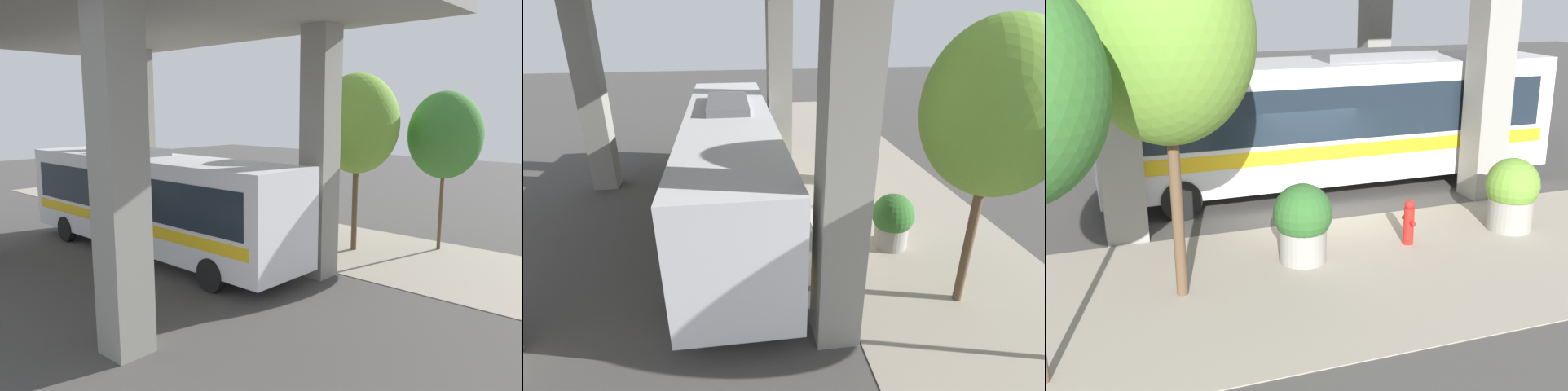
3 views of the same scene
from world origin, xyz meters
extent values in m
plane|color=#474442|center=(0.00, 0.00, 0.00)|extent=(80.00, 80.00, 0.00)
cube|color=gray|center=(-3.00, 0.00, 0.01)|extent=(6.00, 40.00, 0.02)
cube|color=gray|center=(0.50, -4.69, 3.82)|extent=(0.90, 0.90, 7.63)
cube|color=gray|center=(0.50, 4.69, 3.82)|extent=(0.90, 0.90, 7.63)
cube|color=gray|center=(7.50, -4.69, 3.82)|extent=(0.90, 0.90, 7.63)
cube|color=silver|center=(2.53, -1.09, 2.00)|extent=(2.65, 12.57, 3.10)
cube|color=#19232D|center=(2.53, -1.09, 2.37)|extent=(2.69, 11.56, 1.36)
cube|color=yellow|center=(2.53, -1.09, 1.38)|extent=(2.69, 11.94, 0.37)
cube|color=slate|center=(2.53, -2.35, 3.67)|extent=(1.33, 3.14, 0.24)
cylinder|color=black|center=(1.29, 3.31, 0.50)|extent=(0.28, 1.00, 1.00)
cylinder|color=black|center=(3.78, 3.31, 0.50)|extent=(0.28, 1.00, 1.00)
cylinder|color=black|center=(1.29, -5.18, 0.50)|extent=(0.28, 1.00, 1.00)
cylinder|color=black|center=(3.78, -5.18, 0.50)|extent=(0.28, 1.00, 1.00)
cylinder|color=red|center=(-2.01, -1.15, 0.43)|extent=(0.23, 0.23, 0.86)
sphere|color=red|center=(-2.01, -1.15, 0.93)|extent=(0.22, 0.22, 0.22)
cylinder|color=red|center=(-2.18, -1.15, 0.56)|extent=(0.14, 0.10, 0.10)
cylinder|color=red|center=(-1.84, -1.15, 0.56)|extent=(0.14, 0.10, 0.10)
cylinder|color=gray|center=(-1.97, -3.83, 0.38)|extent=(1.04, 1.04, 0.76)
sphere|color=olive|center=(-1.97, -3.83, 1.10)|extent=(1.24, 1.24, 1.24)
sphere|color=#993F8C|center=(-1.84, -3.93, 0.91)|extent=(0.36, 0.36, 0.36)
cylinder|color=gray|center=(-2.08, 1.35, 0.36)|extent=(0.98, 0.98, 0.73)
sphere|color=#2D6028|center=(-2.08, 1.35, 1.06)|extent=(1.22, 1.22, 1.22)
sphere|color=orange|center=(-1.95, 1.25, 0.86)|extent=(0.34, 0.34, 0.34)
cylinder|color=brown|center=(-2.78, 3.97, 1.89)|extent=(0.21, 0.21, 3.78)
ellipsoid|color=olive|center=(-2.78, 3.97, 4.68)|extent=(2.99, 2.99, 3.59)
camera|label=1|loc=(13.20, 13.74, 5.20)|focal=35.00mm
camera|label=2|loc=(2.52, 11.37, 6.46)|focal=28.00mm
camera|label=3|loc=(-13.91, 5.49, 5.54)|focal=45.00mm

